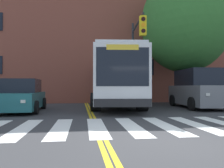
% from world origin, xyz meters
% --- Properties ---
extents(ground_plane, '(120.00, 120.00, 0.00)m').
position_xyz_m(ground_plane, '(0.00, 0.00, 0.00)').
color(ground_plane, '#38383A').
extents(crosswalk, '(9.85, 3.82, 0.01)m').
position_xyz_m(crosswalk, '(-0.61, 2.32, 0.00)').
color(crosswalk, white).
rests_on(crosswalk, ground).
extents(lane_line_yellow_inner, '(0.12, 36.00, 0.01)m').
position_xyz_m(lane_line_yellow_inner, '(-1.84, 16.32, 0.00)').
color(lane_line_yellow_inner, gold).
rests_on(lane_line_yellow_inner, ground).
extents(lane_line_yellow_outer, '(0.12, 36.00, 0.01)m').
position_xyz_m(lane_line_yellow_outer, '(-1.68, 16.32, 0.00)').
color(lane_line_yellow_outer, gold).
rests_on(lane_line_yellow_outer, ground).
extents(city_bus, '(3.93, 11.78, 3.45)m').
position_xyz_m(city_bus, '(0.20, 10.27, 1.88)').
color(city_bus, white).
rests_on(city_bus, ground).
extents(car_teal_near_lane, '(2.16, 4.43, 1.74)m').
position_xyz_m(car_teal_near_lane, '(-5.35, 7.43, 0.79)').
color(car_teal_near_lane, '#236B70').
rests_on(car_teal_near_lane, ground).
extents(car_grey_far_lane, '(2.56, 5.09, 2.41)m').
position_xyz_m(car_grey_far_lane, '(4.99, 7.90, 1.13)').
color(car_grey_far_lane, slate).
rests_on(car_grey_far_lane, ground).
extents(car_red_behind_bus, '(2.20, 3.91, 1.66)m').
position_xyz_m(car_red_behind_bus, '(0.15, 19.16, 0.76)').
color(car_red_behind_bus, '#AD1E1E').
rests_on(car_red_behind_bus, ground).
extents(traffic_light_overhead, '(0.65, 3.89, 5.66)m').
position_xyz_m(traffic_light_overhead, '(1.14, 8.08, 3.75)').
color(traffic_light_overhead, '#28282D').
rests_on(traffic_light_overhead, ground).
extents(street_tree_curbside_large, '(7.21, 7.59, 9.53)m').
position_xyz_m(street_tree_curbside_large, '(5.18, 9.78, 5.93)').
color(street_tree_curbside_large, brown).
rests_on(street_tree_curbside_large, ground).
extents(building_facade, '(30.21, 9.24, 11.96)m').
position_xyz_m(building_facade, '(3.39, 17.51, 5.98)').
color(building_facade, brown).
rests_on(building_facade, ground).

